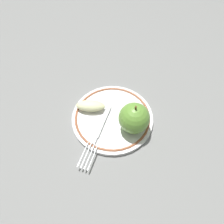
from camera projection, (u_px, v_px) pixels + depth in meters
ground_plane at (115, 123)px, 0.56m from camera, size 2.00×2.00×0.00m
plate at (112, 118)px, 0.56m from camera, size 0.21×0.21×0.01m
apple_red_whole at (134, 118)px, 0.51m from camera, size 0.07×0.07×0.08m
apple_slice_front at (91, 106)px, 0.56m from camera, size 0.08×0.06×0.02m
fork at (98, 132)px, 0.53m from camera, size 0.14×0.14×0.00m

